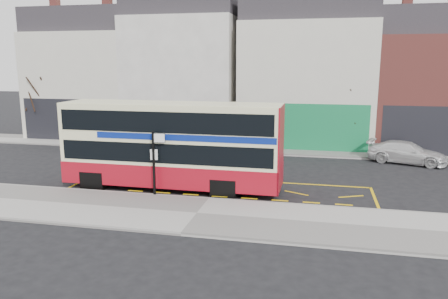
% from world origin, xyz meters
% --- Properties ---
extents(ground, '(120.00, 120.00, 0.00)m').
position_xyz_m(ground, '(0.00, 0.00, 0.00)').
color(ground, black).
rests_on(ground, ground).
extents(pavement, '(40.00, 4.00, 0.15)m').
position_xyz_m(pavement, '(0.00, -2.30, 0.07)').
color(pavement, '#A09D98').
rests_on(pavement, ground).
extents(kerb, '(40.00, 0.15, 0.15)m').
position_xyz_m(kerb, '(0.00, -0.38, 0.07)').
color(kerb, gray).
rests_on(kerb, ground).
extents(far_pavement, '(50.00, 3.00, 0.15)m').
position_xyz_m(far_pavement, '(0.00, 11.00, 0.07)').
color(far_pavement, '#A09D98').
rests_on(far_pavement, ground).
extents(road_markings, '(14.00, 3.40, 0.01)m').
position_xyz_m(road_markings, '(0.00, 1.60, 0.01)').
color(road_markings, '#E2B40B').
rests_on(road_markings, ground).
extents(terrace_far_left, '(8.00, 8.01, 10.80)m').
position_xyz_m(terrace_far_left, '(-13.50, 14.99, 4.82)').
color(terrace_far_left, beige).
rests_on(terrace_far_left, ground).
extents(terrace_left, '(8.00, 8.01, 11.80)m').
position_xyz_m(terrace_left, '(-5.50, 14.99, 5.32)').
color(terrace_left, silver).
rests_on(terrace_left, ground).
extents(terrace_green_shop, '(9.00, 8.01, 11.30)m').
position_xyz_m(terrace_green_shop, '(3.50, 14.99, 5.07)').
color(terrace_green_shop, beige).
rests_on(terrace_green_shop, ground).
extents(terrace_right, '(9.00, 8.01, 10.30)m').
position_xyz_m(terrace_right, '(12.50, 14.99, 4.57)').
color(terrace_right, '#9B453E').
rests_on(terrace_right, ground).
extents(double_decker_bus, '(10.14, 2.40, 4.04)m').
position_xyz_m(double_decker_bus, '(-2.10, 1.09, 2.13)').
color(double_decker_bus, beige).
rests_on(double_decker_bus, ground).
extents(bus_stop_post, '(0.70, 0.14, 2.80)m').
position_xyz_m(bus_stop_post, '(-2.39, -0.39, 1.85)').
color(bus_stop_post, black).
rests_on(bus_stop_post, pavement).
extents(car_silver, '(4.09, 2.04, 1.34)m').
position_xyz_m(car_silver, '(-9.80, 9.12, 0.67)').
color(car_silver, '#B3B4B8').
rests_on(car_silver, ground).
extents(car_grey, '(3.77, 1.50, 1.22)m').
position_xyz_m(car_grey, '(-0.05, 8.43, 0.61)').
color(car_grey, '#3A3E41').
rests_on(car_grey, ground).
extents(car_white, '(4.73, 3.03, 1.28)m').
position_xyz_m(car_white, '(9.59, 9.04, 0.64)').
color(car_white, silver).
rests_on(car_white, ground).
extents(street_tree_left, '(2.84, 2.84, 6.13)m').
position_xyz_m(street_tree_left, '(-16.28, 11.62, 4.18)').
color(street_tree_left, black).
rests_on(street_tree_left, ground).
extents(street_tree_right, '(2.48, 2.48, 5.36)m').
position_xyz_m(street_tree_right, '(6.54, 11.89, 3.65)').
color(street_tree_right, black).
rests_on(street_tree_right, ground).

